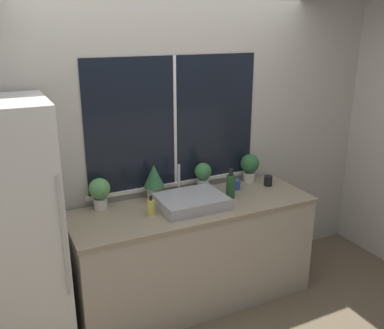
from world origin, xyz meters
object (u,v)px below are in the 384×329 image
potted_plant_center_left (154,180)px  potted_plant_far_right (250,166)px  bottle_tall (231,186)px  potted_plant_center_right (203,174)px  sink (191,201)px  refrigerator (5,238)px  mug_blue (235,185)px  potted_plant_far_left (100,191)px  mug_black (268,181)px  soap_bottle (151,207)px

potted_plant_center_left → potted_plant_far_right: size_ratio=1.14×
potted_plant_center_left → bottle_tall: (0.59, -0.26, -0.07)m
potted_plant_far_right → potted_plant_center_right: bearing=180.0°
sink → potted_plant_far_right: sink is taller
bottle_tall → potted_plant_center_right: bearing=117.0°
refrigerator → potted_plant_center_left: bearing=12.8°
sink → mug_blue: (0.52, 0.17, -0.00)m
potted_plant_far_left → mug_black: bearing=-6.0°
sink → potted_plant_far_left: (-0.67, 0.27, 0.10)m
sink → soap_bottle: 0.35m
potted_plant_far_left → mug_blue: size_ratio=2.95×
bottle_tall → mug_black: bottle_tall is taller
potted_plant_center_left → potted_plant_far_right: 0.95m
potted_plant_far_right → mug_black: (0.10, -0.16, -0.11)m
refrigerator → bottle_tall: size_ratio=7.18×
sink → potted_plant_center_right: 0.38m
sink → potted_plant_far_left: bearing=157.9°
refrigerator → bottle_tall: refrigerator is taller
potted_plant_far_left → soap_bottle: potted_plant_far_left is taller
soap_bottle → bottle_tall: bearing=2.0°
potted_plant_center_left → refrigerator: bearing=-167.2°
soap_bottle → mug_blue: bearing=11.5°
potted_plant_far_right → potted_plant_far_left: bearing=180.0°
potted_plant_far_right → mug_black: potted_plant_far_right is taller
potted_plant_center_left → potted_plant_center_right: 0.46m
sink → potted_plant_center_left: potted_plant_center_left is taller
bottle_tall → mug_blue: 0.22m
potted_plant_center_right → mug_blue: (0.27, -0.10, -0.10)m
refrigerator → sink: 1.39m
soap_bottle → mug_black: bearing=5.9°
mug_black → sink: bearing=-172.3°
potted_plant_far_right → soap_bottle: (-1.08, -0.28, -0.09)m
potted_plant_far_left → mug_blue: (1.19, -0.10, -0.11)m
refrigerator → potted_plant_far_right: refrigerator is taller
potted_plant_center_left → mug_blue: potted_plant_center_left is taller
mug_black → bottle_tall: bearing=-168.0°
potted_plant_center_left → potted_plant_center_right: (0.46, 0.00, -0.03)m
sink → mug_black: 0.85m
potted_plant_center_right → mug_black: size_ratio=2.72×
potted_plant_center_right → refrigerator: bearing=-170.7°
potted_plant_center_right → bottle_tall: size_ratio=0.97×
refrigerator → bottle_tall: (1.77, 0.01, 0.07)m
soap_bottle → potted_plant_far_left: bearing=138.8°
bottle_tall → refrigerator: bearing=-179.6°
potted_plant_center_right → soap_bottle: potted_plant_center_right is taller
refrigerator → potted_plant_far_right: 2.15m
bottle_tall → mug_blue: bottle_tall is taller
potted_plant_far_right → bottle_tall: 0.44m
sink → potted_plant_far_right: size_ratio=2.00×
potted_plant_far_left → potted_plant_far_right: (1.41, -0.00, 0.01)m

